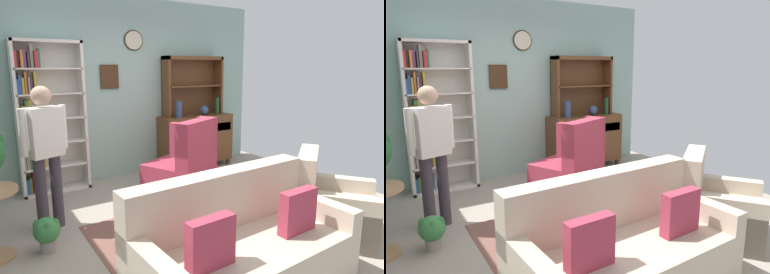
% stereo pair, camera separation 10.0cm
% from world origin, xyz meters
% --- Properties ---
extents(ground_plane, '(5.40, 4.60, 0.02)m').
position_xyz_m(ground_plane, '(0.00, 0.00, -0.01)').
color(ground_plane, '#9E9384').
extents(wall_back, '(5.00, 0.09, 2.80)m').
position_xyz_m(wall_back, '(0.00, 2.13, 1.40)').
color(wall_back, '#93B7AD').
rests_on(wall_back, ground_plane).
extents(area_rug, '(2.72, 1.76, 0.01)m').
position_xyz_m(area_rug, '(0.20, -0.30, 0.00)').
color(area_rug, brown).
rests_on(area_rug, ground_plane).
extents(bookshelf, '(0.90, 0.30, 2.10)m').
position_xyz_m(bookshelf, '(-1.17, 1.94, 1.04)').
color(bookshelf, silver).
rests_on(bookshelf, ground_plane).
extents(sideboard, '(1.30, 0.45, 0.92)m').
position_xyz_m(sideboard, '(1.25, 1.86, 0.51)').
color(sideboard, brown).
rests_on(sideboard, ground_plane).
extents(sideboard_hutch, '(1.10, 0.26, 1.00)m').
position_xyz_m(sideboard_hutch, '(1.25, 1.97, 1.56)').
color(sideboard_hutch, brown).
rests_on(sideboard_hutch, sideboard).
extents(vase_tall, '(0.11, 0.11, 0.27)m').
position_xyz_m(vase_tall, '(0.86, 1.78, 1.06)').
color(vase_tall, '#33476B').
rests_on(vase_tall, sideboard).
extents(vase_round, '(0.15, 0.15, 0.17)m').
position_xyz_m(vase_round, '(1.38, 1.79, 1.01)').
color(vase_round, '#33476B').
rests_on(vase_round, sideboard).
extents(bottle_wine, '(0.07, 0.07, 0.30)m').
position_xyz_m(bottle_wine, '(1.64, 1.77, 1.07)').
color(bottle_wine, '#194223').
rests_on(bottle_wine, sideboard).
extents(couch_floral, '(1.83, 0.93, 0.90)m').
position_xyz_m(couch_floral, '(-0.33, -1.19, 0.31)').
color(couch_floral, beige).
rests_on(couch_floral, ground_plane).
extents(armchair_floral, '(1.07, 1.07, 0.88)m').
position_xyz_m(armchair_floral, '(1.05, -1.02, 0.29)').
color(armchair_floral, beige).
rests_on(armchair_floral, ground_plane).
extents(wingback_chair, '(1.04, 1.05, 1.05)m').
position_xyz_m(wingback_chair, '(0.41, 0.88, 0.38)').
color(wingback_chair, '#A33347').
rests_on(wingback_chair, ground_plane).
extents(potted_plant_small, '(0.25, 0.25, 0.34)m').
position_xyz_m(potted_plant_small, '(-1.54, 0.22, 0.20)').
color(potted_plant_small, gray).
rests_on(potted_plant_small, ground_plane).
extents(person_reading, '(0.52, 0.30, 1.56)m').
position_xyz_m(person_reading, '(-1.40, 0.72, 0.91)').
color(person_reading, '#38333D').
rests_on(person_reading, ground_plane).
extents(coffee_table, '(0.80, 0.50, 0.42)m').
position_xyz_m(coffee_table, '(-0.36, -0.37, 0.35)').
color(coffee_table, brown).
rests_on(coffee_table, ground_plane).
extents(book_stack, '(0.19, 0.15, 0.11)m').
position_xyz_m(book_stack, '(-0.36, -0.45, 0.47)').
color(book_stack, '#723F7F').
rests_on(book_stack, coffee_table).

